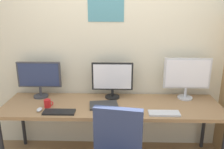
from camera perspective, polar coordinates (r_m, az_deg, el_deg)
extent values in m
cube|color=beige|center=(2.91, 0.20, 6.08)|extent=(4.92, 0.10, 2.60)
cube|color=teal|center=(2.81, -1.56, 17.82)|extent=(0.43, 0.01, 0.47)
cube|color=#936D47|center=(2.68, -0.03, -7.89)|extent=(2.52, 0.68, 0.04)
cylinder|color=#262628|center=(2.91, -25.81, -15.90)|extent=(0.04, 0.04, 0.70)
cylinder|color=#262628|center=(3.36, -21.37, -10.79)|extent=(0.04, 0.04, 0.70)
cylinder|color=#262628|center=(3.31, 21.98, -11.28)|extent=(0.04, 0.04, 0.70)
cube|color=navy|center=(2.11, 1.49, -14.33)|extent=(0.45, 0.14, 0.48)
cylinder|color=#38383D|center=(3.02, -17.30, -5.16)|extent=(0.18, 0.18, 0.02)
cylinder|color=#38383D|center=(3.00, -17.41, -3.97)|extent=(0.03, 0.03, 0.11)
cube|color=#38383D|center=(2.94, -17.74, 0.00)|extent=(0.54, 0.03, 0.32)
cube|color=navy|center=(2.92, -17.85, -0.10)|extent=(0.49, 0.01, 0.29)
cylinder|color=black|center=(2.87, 0.09, -5.59)|extent=(0.18, 0.18, 0.02)
cylinder|color=black|center=(2.85, 0.09, -4.60)|extent=(0.03, 0.03, 0.09)
cube|color=black|center=(2.78, 0.09, -0.46)|extent=(0.50, 0.03, 0.34)
cube|color=white|center=(2.76, 0.08, -0.56)|extent=(0.46, 0.01, 0.31)
cylinder|color=silver|center=(2.98, 17.72, -5.50)|extent=(0.18, 0.18, 0.02)
cylinder|color=silver|center=(2.96, 17.84, -4.29)|extent=(0.03, 0.03, 0.12)
cube|color=silver|center=(2.89, 18.24, 0.29)|extent=(0.56, 0.03, 0.38)
cube|color=white|center=(2.87, 18.34, 0.19)|extent=(0.51, 0.01, 0.34)
cube|color=black|center=(2.54, -13.06, -9.10)|extent=(0.34, 0.13, 0.02)
cube|color=silver|center=(2.51, 12.87, -9.41)|extent=(0.33, 0.13, 0.02)
ellipsoid|color=silver|center=(2.64, -17.67, -8.33)|extent=(0.06, 0.10, 0.03)
cube|color=#2D2D2D|center=(2.63, -2.08, -7.65)|extent=(0.35, 0.26, 0.02)
cylinder|color=red|center=(2.70, -15.83, -6.95)|extent=(0.08, 0.08, 0.09)
torus|color=red|center=(2.68, -15.00, -6.99)|extent=(0.06, 0.01, 0.06)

